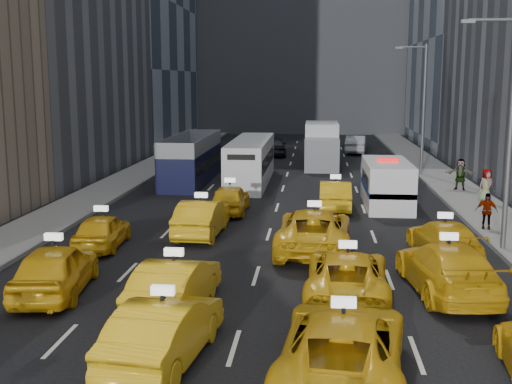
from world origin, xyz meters
TOP-DOWN VIEW (x-y plane):
  - sidewalk_west at (-10.50, 25.00)m, footprint 3.00×90.00m
  - sidewalk_east at (10.50, 25.00)m, footprint 3.00×90.00m
  - curb_west at (-9.05, 25.00)m, footprint 0.15×90.00m
  - curb_east at (9.05, 25.00)m, footprint 0.15×90.00m
  - streetlight_near at (9.18, 12.00)m, footprint 2.15×0.22m
  - streetlight_far at (9.18, 32.00)m, footprint 2.15×0.22m
  - taxi_5 at (-1.54, 1.05)m, footprint 2.23×4.88m
  - taxi_6 at (2.62, 0.43)m, footprint 3.28×6.07m
  - taxi_8 at (-6.05, 5.54)m, footprint 2.46×4.95m
  - taxi_9 at (-2.03, 4.41)m, footprint 2.05×4.83m
  - taxi_10 at (2.98, 6.00)m, footprint 2.71×5.43m
  - taxi_11 at (6.13, 6.77)m, footprint 2.86×5.78m
  - taxi_12 at (-6.46, 11.15)m, footprint 1.86×4.13m
  - taxi_13 at (-2.87, 13.54)m, footprint 1.80×4.77m
  - taxi_14 at (1.96, 11.41)m, footprint 3.00×6.12m
  - taxi_15 at (6.85, 11.01)m, footprint 2.45×4.98m
  - taxi_16 at (-2.27, 18.35)m, footprint 1.73×4.28m
  - taxi_17 at (3.02, 19.77)m, footprint 1.64×4.55m
  - nypd_van at (5.75, 20.88)m, footprint 2.85×6.15m
  - double_decker at (-6.13, 28.20)m, footprint 3.49×10.49m
  - city_bus at (-2.19, 28.02)m, footprint 3.62×11.13m
  - box_truck at (2.44, 36.27)m, footprint 2.58×7.33m
  - misc_car_0 at (6.14, 29.89)m, footprint 2.08×4.74m
  - misc_car_1 at (-6.55, 39.87)m, footprint 2.44×5.05m
  - misc_car_2 at (2.57, 46.24)m, footprint 2.08×4.81m
  - misc_car_3 at (-1.56, 43.12)m, footprint 2.23×4.87m
  - misc_car_4 at (5.63, 45.80)m, footprint 2.24×5.12m
  - pedestrian_3 at (9.49, 15.32)m, footprint 1.00×0.61m
  - pedestrian_4 at (11.02, 21.46)m, footprint 1.02×0.79m
  - pedestrian_5 at (10.59, 25.68)m, footprint 1.79×1.06m

SIDE VIEW (x-z plane):
  - sidewalk_west at x=-10.50m, z-range 0.00..0.15m
  - sidewalk_east at x=10.50m, z-range 0.00..0.15m
  - curb_west at x=-9.05m, z-range 0.00..0.18m
  - curb_east at x=9.05m, z-range 0.00..0.18m
  - misc_car_2 at x=2.57m, z-range 0.00..1.38m
  - taxi_12 at x=-6.46m, z-range 0.00..1.38m
  - misc_car_1 at x=-6.55m, z-range 0.00..1.38m
  - taxi_15 at x=6.85m, z-range 0.00..1.39m
  - taxi_16 at x=-2.27m, z-range 0.00..1.46m
  - taxi_10 at x=2.98m, z-range 0.00..1.48m
  - taxi_17 at x=3.02m, z-range 0.00..1.49m
  - misc_car_0 at x=6.14m, z-range 0.00..1.52m
  - taxi_9 at x=-2.03m, z-range 0.00..1.55m
  - taxi_5 at x=-1.54m, z-range 0.00..1.55m
  - taxi_13 at x=-2.87m, z-range 0.00..1.55m
  - taxi_11 at x=6.13m, z-range 0.00..1.61m
  - taxi_6 at x=2.62m, z-range 0.00..1.62m
  - misc_car_3 at x=-1.56m, z-range 0.00..1.62m
  - taxi_8 at x=-6.05m, z-range 0.00..1.62m
  - misc_car_4 at x=5.63m, z-range 0.00..1.64m
  - taxi_14 at x=1.96m, z-range 0.00..1.67m
  - pedestrian_3 at x=9.49m, z-range 0.15..1.74m
  - pedestrian_4 at x=11.02m, z-range 0.15..1.99m
  - pedestrian_5 at x=10.59m, z-range 0.15..2.01m
  - nypd_van at x=5.75m, z-range -0.12..2.44m
  - city_bus at x=-2.19m, z-range -0.02..2.81m
  - double_decker at x=-6.13m, z-range -0.02..2.98m
  - box_truck at x=2.44m, z-range -0.02..3.32m
  - streetlight_near at x=9.18m, z-range 0.42..9.42m
  - streetlight_far at x=9.18m, z-range 0.42..9.42m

